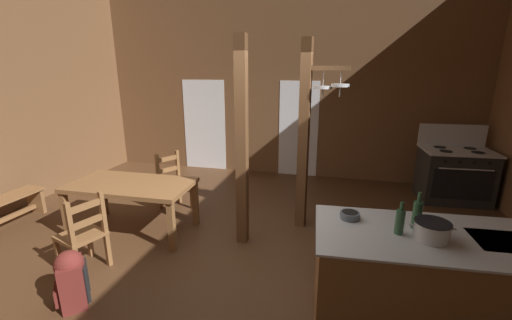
% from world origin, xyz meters
% --- Properties ---
extents(ground_plane, '(8.71, 7.97, 0.10)m').
position_xyz_m(ground_plane, '(0.00, 0.00, -0.05)').
color(ground_plane, '#4C301C').
extents(wall_back, '(8.71, 0.14, 4.35)m').
position_xyz_m(wall_back, '(0.00, 3.65, 2.17)').
color(wall_back, brown).
rests_on(wall_back, ground_plane).
extents(glazed_door_back_left, '(1.00, 0.01, 2.05)m').
position_xyz_m(glazed_door_back_left, '(-1.78, 3.58, 1.02)').
color(glazed_door_back_left, white).
rests_on(glazed_door_back_left, ground_plane).
extents(glazed_panel_back_right, '(0.84, 0.01, 2.05)m').
position_xyz_m(glazed_panel_back_right, '(0.40, 3.58, 1.02)').
color(glazed_panel_back_right, white).
rests_on(glazed_panel_back_right, ground_plane).
extents(kitchen_island, '(2.22, 1.11, 0.93)m').
position_xyz_m(kitchen_island, '(2.16, -0.58, 0.46)').
color(kitchen_island, brown).
rests_on(kitchen_island, ground_plane).
extents(stove_range, '(1.19, 0.89, 1.32)m').
position_xyz_m(stove_range, '(3.28, 2.82, 0.48)').
color(stove_range, black).
rests_on(stove_range, ground_plane).
extents(support_post_with_pot_rack, '(0.66, 0.29, 2.70)m').
position_xyz_m(support_post_with_pot_rack, '(0.80, 1.18, 1.45)').
color(support_post_with_pot_rack, brown).
rests_on(support_post_with_pot_rack, ground_plane).
extents(support_post_center, '(0.14, 0.14, 2.70)m').
position_xyz_m(support_post_center, '(0.05, 0.50, 1.35)').
color(support_post_center, brown).
rests_on(support_post_center, ground_plane).
extents(dining_table, '(1.73, 0.95, 0.74)m').
position_xyz_m(dining_table, '(-1.56, 0.39, 0.65)').
color(dining_table, brown).
rests_on(dining_table, ground_plane).
extents(ladderback_chair_near_window, '(0.56, 0.56, 0.95)m').
position_xyz_m(ladderback_chair_near_window, '(-1.54, -0.60, 0.45)').
color(ladderback_chair_near_window, brown).
rests_on(ladderback_chair_near_window, ground_plane).
extents(ladderback_chair_by_post, '(0.60, 0.60, 0.95)m').
position_xyz_m(ladderback_chair_by_post, '(-1.39, 1.27, 0.45)').
color(ladderback_chair_by_post, brown).
rests_on(ladderback_chair_by_post, ground_plane).
extents(backpack, '(0.39, 0.38, 0.60)m').
position_xyz_m(backpack, '(-1.23, -1.14, 0.31)').
color(backpack, maroon).
rests_on(backpack, ground_plane).
extents(stockpot_on_counter, '(0.36, 0.29, 0.16)m').
position_xyz_m(stockpot_on_counter, '(2.03, -0.67, 1.01)').
color(stockpot_on_counter, silver).
rests_on(stockpot_on_counter, kitchen_island).
extents(mixing_bowl_on_counter, '(0.18, 0.18, 0.07)m').
position_xyz_m(mixing_bowl_on_counter, '(1.38, -0.43, 0.96)').
color(mixing_bowl_on_counter, slate).
rests_on(mixing_bowl_on_counter, kitchen_island).
extents(bottle_tall_on_counter, '(0.08, 0.08, 0.34)m').
position_xyz_m(bottle_tall_on_counter, '(1.95, -0.48, 1.06)').
color(bottle_tall_on_counter, '#2D5638').
rests_on(bottle_tall_on_counter, kitchen_island).
extents(bottle_short_on_counter, '(0.08, 0.08, 0.29)m').
position_xyz_m(bottle_short_on_counter, '(1.79, -0.63, 1.04)').
color(bottle_short_on_counter, '#2D5638').
rests_on(bottle_short_on_counter, kitchen_island).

